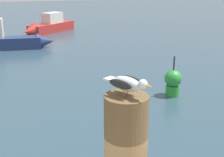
% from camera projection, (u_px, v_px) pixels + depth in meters
% --- Properties ---
extents(seagull, '(0.22, 0.37, 0.14)m').
position_uv_depth(seagull, '(127.00, 83.00, 2.04)').
color(seagull, '#C66D60').
rests_on(seagull, mooring_post).
extents(boat_red, '(4.48, 3.80, 1.56)m').
position_uv_depth(boat_red, '(48.00, 26.00, 22.20)').
color(boat_red, '#B72D28').
rests_on(boat_red, ground_plane).
extents(boat_navy, '(4.56, 1.81, 1.80)m').
position_uv_depth(boat_navy, '(11.00, 40.00, 16.77)').
color(boat_navy, navy).
rests_on(boat_navy, ground_plane).
extents(channel_buoy, '(0.56, 0.56, 1.33)m').
position_uv_depth(channel_buoy, '(173.00, 82.00, 9.82)').
color(channel_buoy, green).
rests_on(channel_buoy, ground_plane).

